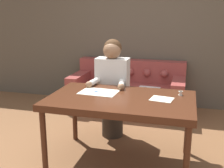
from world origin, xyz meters
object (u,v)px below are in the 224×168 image
Objects in this scene: dining_table at (121,104)px; scissors at (99,91)px; couch at (128,93)px; thread_spool at (180,93)px; person at (112,87)px.

scissors is at bearing 152.79° from dining_table.
scissors reaches higher than dining_table.
couch is 1.60m from scissors.
scissors is at bearing -90.18° from couch.
scissors is 4.54× the size of thread_spool.
couch reaches higher than thread_spool.
couch is 40.75× the size of thread_spool.
scissors is at bearing -91.87° from person.
thread_spool is at bearing -24.65° from person.
person is at bearing 155.35° from thread_spool.
couch is at bearing 99.32° from dining_table.
person reaches higher than dining_table.
dining_table is 33.73× the size of thread_spool.
couch reaches higher than dining_table.
dining_table is at bearing -67.52° from person.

